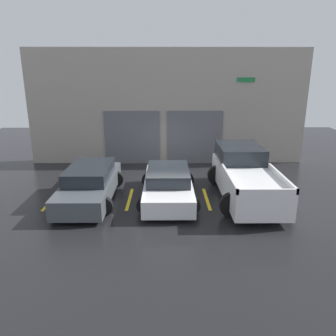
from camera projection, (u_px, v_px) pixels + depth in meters
ground_plane at (168, 181)px, 14.64m from camera, size 28.00×28.00×0.00m
shophouse_building at (167, 108)px, 16.95m from camera, size 14.27×0.68×5.84m
pickup_truck at (245, 176)px, 12.69m from camera, size 2.54×5.16×1.80m
sedan_white at (168, 185)px, 12.51m from camera, size 2.20×4.30×1.20m
sedan_side at (90, 184)px, 12.48m from camera, size 2.19×4.66×1.31m
parking_stripe_far_left at (52, 199)px, 12.62m from camera, size 0.12×2.20×0.01m
parking_stripe_left at (130, 199)px, 12.64m from camera, size 0.12×2.20×0.01m
parking_stripe_centre at (207, 199)px, 12.66m from camera, size 0.12×2.20×0.01m
parking_stripe_right at (283, 198)px, 12.69m from camera, size 0.12×2.20×0.01m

